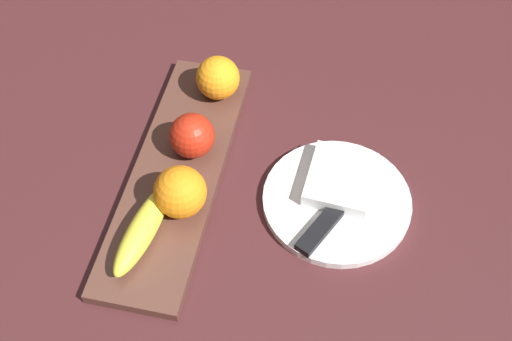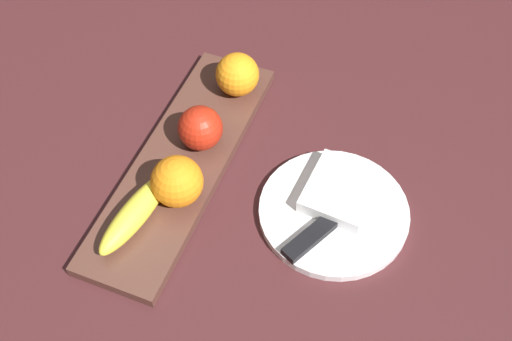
{
  "view_description": "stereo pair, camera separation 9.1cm",
  "coord_description": "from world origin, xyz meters",
  "px_view_note": "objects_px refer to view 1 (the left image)",
  "views": [
    {
      "loc": [
        -0.54,
        -0.26,
        0.78
      ],
      "look_at": [
        -0.0,
        -0.14,
        0.05
      ],
      "focal_mm": 45.08,
      "sensor_mm": 36.0,
      "label": 1
    },
    {
      "loc": [
        -0.51,
        -0.34,
        0.78
      ],
      "look_at": [
        -0.0,
        -0.14,
        0.05
      ],
      "focal_mm": 45.08,
      "sensor_mm": 36.0,
      "label": 2
    }
  ],
  "objects_px": {
    "fruit_tray": "(178,173)",
    "dinner_plate": "(337,201)",
    "orange_near_apple": "(218,78)",
    "folded_napkin": "(340,179)",
    "knife": "(326,222)",
    "banana": "(142,230)",
    "orange_near_banana": "(180,192)",
    "apple": "(192,136)"
  },
  "relations": [
    {
      "from": "banana",
      "to": "knife",
      "type": "xyz_separation_m",
      "value": [
        0.08,
        -0.24,
        -0.02
      ]
    },
    {
      "from": "banana",
      "to": "orange_near_apple",
      "type": "xyz_separation_m",
      "value": [
        0.29,
        -0.04,
        0.02
      ]
    },
    {
      "from": "apple",
      "to": "orange_near_apple",
      "type": "bearing_deg",
      "value": -4.11
    },
    {
      "from": "orange_near_apple",
      "to": "knife",
      "type": "bearing_deg",
      "value": -135.43
    },
    {
      "from": "fruit_tray",
      "to": "apple",
      "type": "xyz_separation_m",
      "value": [
        0.04,
        -0.01,
        0.04
      ]
    },
    {
      "from": "fruit_tray",
      "to": "orange_near_apple",
      "type": "relative_size",
      "value": 6.43
    },
    {
      "from": "orange_near_banana",
      "to": "dinner_plate",
      "type": "relative_size",
      "value": 0.35
    },
    {
      "from": "fruit_tray",
      "to": "knife",
      "type": "height_order",
      "value": "knife"
    },
    {
      "from": "fruit_tray",
      "to": "banana",
      "type": "distance_m",
      "value": 0.13
    },
    {
      "from": "fruit_tray",
      "to": "orange_near_apple",
      "type": "height_order",
      "value": "orange_near_apple"
    },
    {
      "from": "fruit_tray",
      "to": "dinner_plate",
      "type": "height_order",
      "value": "fruit_tray"
    },
    {
      "from": "orange_near_apple",
      "to": "folded_napkin",
      "type": "height_order",
      "value": "orange_near_apple"
    },
    {
      "from": "fruit_tray",
      "to": "knife",
      "type": "distance_m",
      "value": 0.24
    },
    {
      "from": "folded_napkin",
      "to": "fruit_tray",
      "type": "bearing_deg",
      "value": 96.42
    },
    {
      "from": "banana",
      "to": "orange_near_banana",
      "type": "height_order",
      "value": "orange_near_banana"
    },
    {
      "from": "folded_napkin",
      "to": "apple",
      "type": "bearing_deg",
      "value": 86.59
    },
    {
      "from": "banana",
      "to": "folded_napkin",
      "type": "xyz_separation_m",
      "value": [
        0.15,
        -0.25,
        -0.01
      ]
    },
    {
      "from": "orange_near_apple",
      "to": "knife",
      "type": "xyz_separation_m",
      "value": [
        -0.21,
        -0.21,
        -0.03
      ]
    },
    {
      "from": "fruit_tray",
      "to": "banana",
      "type": "xyz_separation_m",
      "value": [
        -0.12,
        0.01,
        0.03
      ]
    },
    {
      "from": "orange_near_apple",
      "to": "orange_near_banana",
      "type": "bearing_deg",
      "value": -179.28
    },
    {
      "from": "fruit_tray",
      "to": "orange_near_apple",
      "type": "bearing_deg",
      "value": -8.16
    },
    {
      "from": "orange_near_apple",
      "to": "folded_napkin",
      "type": "distance_m",
      "value": 0.26
    },
    {
      "from": "orange_near_banana",
      "to": "knife",
      "type": "xyz_separation_m",
      "value": [
        0.02,
        -0.2,
        -0.04
      ]
    },
    {
      "from": "dinner_plate",
      "to": "fruit_tray",
      "type": "bearing_deg",
      "value": 90.0
    },
    {
      "from": "apple",
      "to": "orange_near_banana",
      "type": "xyz_separation_m",
      "value": [
        -0.1,
        -0.01,
        0.0
      ]
    },
    {
      "from": "fruit_tray",
      "to": "orange_near_banana",
      "type": "height_order",
      "value": "orange_near_banana"
    },
    {
      "from": "fruit_tray",
      "to": "apple",
      "type": "distance_m",
      "value": 0.06
    },
    {
      "from": "apple",
      "to": "fruit_tray",
      "type": "bearing_deg",
      "value": 160.08
    },
    {
      "from": "fruit_tray",
      "to": "orange_near_banana",
      "type": "distance_m",
      "value": 0.08
    },
    {
      "from": "folded_napkin",
      "to": "knife",
      "type": "distance_m",
      "value": 0.07
    },
    {
      "from": "dinner_plate",
      "to": "folded_napkin",
      "type": "height_order",
      "value": "folded_napkin"
    },
    {
      "from": "orange_near_apple",
      "to": "knife",
      "type": "relative_size",
      "value": 0.41
    },
    {
      "from": "apple",
      "to": "orange_near_banana",
      "type": "relative_size",
      "value": 0.92
    },
    {
      "from": "banana",
      "to": "orange_near_apple",
      "type": "bearing_deg",
      "value": 1.63
    },
    {
      "from": "fruit_tray",
      "to": "banana",
      "type": "height_order",
      "value": "banana"
    },
    {
      "from": "banana",
      "to": "knife",
      "type": "bearing_deg",
      "value": -64.0
    },
    {
      "from": "folded_napkin",
      "to": "knife",
      "type": "height_order",
      "value": "folded_napkin"
    },
    {
      "from": "banana",
      "to": "dinner_plate",
      "type": "xyz_separation_m",
      "value": [
        0.12,
        -0.25,
        -0.03
      ]
    },
    {
      "from": "orange_near_apple",
      "to": "banana",
      "type": "bearing_deg",
      "value": 172.94
    },
    {
      "from": "dinner_plate",
      "to": "knife",
      "type": "relative_size",
      "value": 1.26
    },
    {
      "from": "orange_near_banana",
      "to": "dinner_plate",
      "type": "height_order",
      "value": "orange_near_banana"
    },
    {
      "from": "apple",
      "to": "folded_napkin",
      "type": "height_order",
      "value": "apple"
    }
  ]
}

